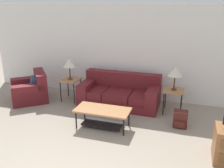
{
  "coord_description": "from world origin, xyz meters",
  "views": [
    {
      "loc": [
        1.67,
        -2.09,
        2.68
      ],
      "look_at": [
        -0.02,
        3.19,
        0.8
      ],
      "focal_mm": 40.0,
      "sensor_mm": 36.0,
      "label": 1
    }
  ],
  "objects_px": {
    "couch": "(120,94)",
    "side_table_right": "(174,92)",
    "table_lamp_left": "(69,63)",
    "backpack": "(180,119)",
    "table_lamp_right": "(175,72)",
    "armchair": "(31,90)",
    "coffee_table": "(103,114)",
    "side_table_left": "(70,81)"
  },
  "relations": [
    {
      "from": "backpack",
      "to": "armchair",
      "type": "bearing_deg",
      "value": 175.22
    },
    {
      "from": "couch",
      "to": "side_table_right",
      "type": "xyz_separation_m",
      "value": [
        1.39,
        -0.1,
        0.25
      ]
    },
    {
      "from": "side_table_right",
      "to": "couch",
      "type": "bearing_deg",
      "value": 175.81
    },
    {
      "from": "table_lamp_left",
      "to": "backpack",
      "type": "distance_m",
      "value": 3.22
    },
    {
      "from": "couch",
      "to": "side_table_left",
      "type": "xyz_separation_m",
      "value": [
        -1.39,
        -0.1,
        0.25
      ]
    },
    {
      "from": "coffee_table",
      "to": "side_table_left",
      "type": "relative_size",
      "value": 1.96
    },
    {
      "from": "couch",
      "to": "side_table_right",
      "type": "distance_m",
      "value": 1.42
    },
    {
      "from": "armchair",
      "to": "table_lamp_left",
      "type": "distance_m",
      "value": 1.36
    },
    {
      "from": "coffee_table",
      "to": "side_table_right",
      "type": "relative_size",
      "value": 1.96
    },
    {
      "from": "couch",
      "to": "armchair",
      "type": "distance_m",
      "value": 2.49
    },
    {
      "from": "coffee_table",
      "to": "backpack",
      "type": "xyz_separation_m",
      "value": [
        1.63,
        0.53,
        -0.13
      ]
    },
    {
      "from": "coffee_table",
      "to": "backpack",
      "type": "relative_size",
      "value": 3.17
    },
    {
      "from": "side_table_right",
      "to": "side_table_left",
      "type": "bearing_deg",
      "value": 180.0
    },
    {
      "from": "side_table_left",
      "to": "table_lamp_left",
      "type": "xyz_separation_m",
      "value": [
        -0.0,
        0.0,
        0.52
      ]
    },
    {
      "from": "armchair",
      "to": "backpack",
      "type": "bearing_deg",
      "value": -4.78
    },
    {
      "from": "table_lamp_left",
      "to": "table_lamp_right",
      "type": "distance_m",
      "value": 2.78
    },
    {
      "from": "couch",
      "to": "backpack",
      "type": "height_order",
      "value": "couch"
    },
    {
      "from": "armchair",
      "to": "side_table_right",
      "type": "bearing_deg",
      "value": 5.3
    },
    {
      "from": "armchair",
      "to": "backpack",
      "type": "xyz_separation_m",
      "value": [
        4.07,
        -0.34,
        -0.11
      ]
    },
    {
      "from": "table_lamp_left",
      "to": "backpack",
      "type": "xyz_separation_m",
      "value": [
        3.01,
        -0.7,
        -0.88
      ]
    },
    {
      "from": "coffee_table",
      "to": "side_table_left",
      "type": "xyz_separation_m",
      "value": [
        -1.39,
        1.23,
        0.22
      ]
    },
    {
      "from": "side_table_left",
      "to": "table_lamp_left",
      "type": "relative_size",
      "value": 1.06
    },
    {
      "from": "coffee_table",
      "to": "couch",
      "type": "bearing_deg",
      "value": 89.73
    },
    {
      "from": "side_table_left",
      "to": "table_lamp_right",
      "type": "relative_size",
      "value": 1.06
    },
    {
      "from": "armchair",
      "to": "backpack",
      "type": "height_order",
      "value": "armchair"
    },
    {
      "from": "couch",
      "to": "side_table_right",
      "type": "height_order",
      "value": "couch"
    },
    {
      "from": "side_table_left",
      "to": "backpack",
      "type": "distance_m",
      "value": 3.11
    },
    {
      "from": "armchair",
      "to": "side_table_left",
      "type": "xyz_separation_m",
      "value": [
        1.06,
        0.36,
        0.25
      ]
    },
    {
      "from": "side_table_right",
      "to": "table_lamp_left",
      "type": "height_order",
      "value": "table_lamp_left"
    },
    {
      "from": "couch",
      "to": "table_lamp_right",
      "type": "xyz_separation_m",
      "value": [
        1.39,
        -0.1,
        0.77
      ]
    },
    {
      "from": "couch",
      "to": "table_lamp_right",
      "type": "bearing_deg",
      "value": -4.19
    },
    {
      "from": "table_lamp_left",
      "to": "table_lamp_right",
      "type": "bearing_deg",
      "value": 0.0
    },
    {
      "from": "coffee_table",
      "to": "table_lamp_left",
      "type": "height_order",
      "value": "table_lamp_left"
    },
    {
      "from": "armchair",
      "to": "table_lamp_left",
      "type": "relative_size",
      "value": 2.31
    },
    {
      "from": "coffee_table",
      "to": "side_table_left",
      "type": "height_order",
      "value": "side_table_left"
    },
    {
      "from": "table_lamp_left",
      "to": "couch",
      "type": "bearing_deg",
      "value": 4.19
    },
    {
      "from": "armchair",
      "to": "coffee_table",
      "type": "height_order",
      "value": "armchair"
    },
    {
      "from": "armchair",
      "to": "coffee_table",
      "type": "relative_size",
      "value": 1.11
    },
    {
      "from": "couch",
      "to": "table_lamp_right",
      "type": "distance_m",
      "value": 1.59
    },
    {
      "from": "backpack",
      "to": "table_lamp_left",
      "type": "bearing_deg",
      "value": 166.98
    },
    {
      "from": "table_lamp_right",
      "to": "backpack",
      "type": "distance_m",
      "value": 1.14
    },
    {
      "from": "side_table_left",
      "to": "armchair",
      "type": "bearing_deg",
      "value": -161.39
    }
  ]
}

